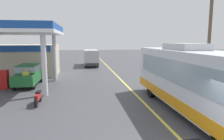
% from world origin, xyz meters
% --- Properties ---
extents(ground, '(120.00, 120.00, 0.00)m').
position_xyz_m(ground, '(0.00, 20.00, 0.00)').
color(ground, '#424247').
extents(lane_divider_stripe, '(0.16, 50.00, 0.01)m').
position_xyz_m(lane_divider_stripe, '(0.00, 15.00, 0.00)').
color(lane_divider_stripe, '#D8CC4C').
rests_on(lane_divider_stripe, ground).
extents(coach_bus_main, '(2.60, 11.04, 3.69)m').
position_xyz_m(coach_bus_main, '(2.01, 4.48, 1.72)').
color(coach_bus_main, silver).
rests_on(coach_bus_main, ground).
extents(gas_station_roadside, '(9.10, 11.95, 5.10)m').
position_xyz_m(gas_station_roadside, '(-10.06, 16.05, 2.63)').
color(gas_station_roadside, '#194799').
rests_on(gas_station_roadside, ground).
extents(car_at_pump, '(1.70, 4.20, 1.82)m').
position_xyz_m(car_at_pump, '(-8.38, 12.82, 1.01)').
color(car_at_pump, '#1E602D').
rests_on(car_at_pump, ground).
extents(minibus_opposing_lane, '(2.04, 6.13, 2.44)m').
position_xyz_m(minibus_opposing_lane, '(-2.42, 25.88, 1.47)').
color(minibus_opposing_lane, '#A5A5AD').
rests_on(minibus_opposing_lane, ground).
extents(motorcycle_parked_forecourt, '(0.55, 1.80, 0.92)m').
position_xyz_m(motorcycle_parked_forecourt, '(-6.45, 7.25, 0.44)').
color(motorcycle_parked_forecourt, black).
rests_on(motorcycle_parked_forecourt, ground).
extents(pedestrian_near_pump, '(0.55, 0.22, 1.66)m').
position_xyz_m(pedestrian_near_pump, '(-8.21, 11.42, 0.93)').
color(pedestrian_near_pump, '#33333F').
rests_on(pedestrian_near_pump, ground).
extents(utility_pole_roadside, '(1.80, 0.24, 8.49)m').
position_xyz_m(utility_pole_roadside, '(5.72, 8.89, 4.43)').
color(utility_pole_roadside, brown).
rests_on(utility_pole_roadside, ground).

